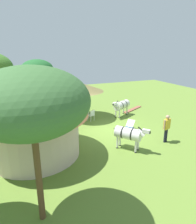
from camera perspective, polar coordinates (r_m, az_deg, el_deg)
ground_plane at (r=14.50m, az=2.95°, el=-4.83°), size 36.00×36.00×0.00m
thatched_hut at (r=10.80m, az=-18.13°, el=0.60°), size 5.74×5.74×4.60m
shade_umbrella at (r=16.24m, az=-4.92°, el=7.04°), size 3.68×3.68×2.91m
patio_dining_table at (r=16.70m, az=-4.75°, el=0.57°), size 1.44×1.01×0.74m
patio_chair_east_end at (r=15.90m, az=-1.84°, el=-0.76°), size 0.56×0.57×0.90m
patio_chair_near_hut at (r=17.88m, az=-4.31°, el=1.30°), size 0.57×0.58×0.90m
patio_chair_west_end at (r=16.34m, az=-8.63°, el=-0.44°), size 0.47×0.45×0.90m
guest_beside_umbrella at (r=16.21m, az=-10.36°, el=0.98°), size 0.33×0.55×1.61m
standing_watcher at (r=12.85m, az=18.90°, el=-3.78°), size 0.36×0.60×1.75m
striped_lounge_chair at (r=14.37m, az=8.90°, el=-4.13°), size 0.89×0.94×0.67m
zebra_nearest_camera at (r=11.46m, az=8.77°, el=-6.14°), size 1.79×1.52×1.49m
zebra_by_umbrella at (r=17.02m, az=6.66°, el=1.90°), size 1.33×2.02×1.49m
acacia_tree_far_lawn at (r=17.15m, az=-16.86°, el=11.50°), size 2.55×2.55×4.71m
acacia_tree_behind_hut at (r=5.96m, az=-18.50°, el=2.63°), size 3.39×3.39×5.12m
brick_patio_kerb at (r=19.19m, az=9.76°, el=0.74°), size 1.62×2.65×0.08m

